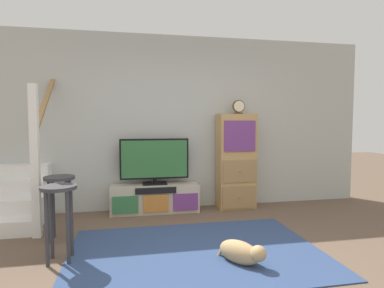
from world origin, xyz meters
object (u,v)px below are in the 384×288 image
Objects in this scene: desk_clock at (239,107)px; bar_stool_far at (60,193)px; side_cabinet at (236,161)px; bar_stool_near at (59,206)px; media_console at (155,198)px; dog at (242,252)px; television at (155,160)px.

bar_stool_far is at bearing -159.42° from desk_clock.
side_cabinet reaches higher than bar_stool_near.
bar_stool_far is (-1.16, -0.93, 0.34)m from media_console.
bar_stool_near is (-2.32, -1.56, -0.19)m from side_cabinet.
dog is (-0.61, -1.96, -0.62)m from side_cabinet.
television is 1.90m from bar_stool_near.
bar_stool_near reaches higher than bar_stool_far.
television is at bearing 108.85° from dog.
dog is at bearing -108.22° from desk_clock.
television is at bearing 178.75° from desk_clock.
side_cabinet is 0.85m from desk_clock.
media_console is at bearing -90.00° from television.
bar_stool_near is at bearing -79.18° from bar_stool_far.
bar_stool_near is (-2.36, -1.54, -1.04)m from desk_clock.
bar_stool_near reaches higher than dog.
dog is at bearing -71.15° from television.
media_console is 5.97× the size of desk_clock.
media_console is at bearing -179.54° from side_cabinet.
bar_stool_far is 1.55× the size of dog.
desk_clock is (1.31, -0.00, 1.38)m from media_console.
television is at bearing 39.48° from bar_stool_far.
bar_stool_near is at bearing -123.99° from media_console.
television is at bearing 90.00° from media_console.
side_cabinet reaches higher than television.
side_cabinet reaches higher than media_console.
media_console is 1.53m from bar_stool_far.
bar_stool_near reaches higher than media_console.
side_cabinet is at bearing 0.46° from media_console.
desk_clock is (0.03, -0.01, 0.85)m from side_cabinet.
media_console is 1.91m from desk_clock.
bar_stool_near is 1.56× the size of dog.
side_cabinet is at bearing 72.72° from dog.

